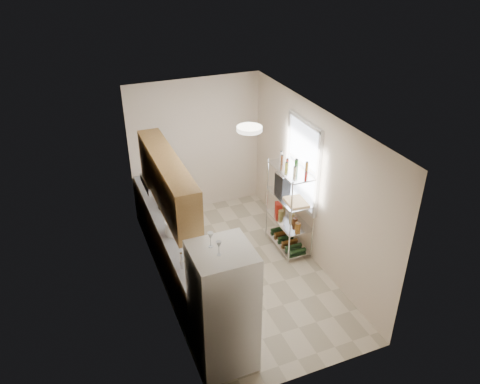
{
  "coord_description": "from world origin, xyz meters",
  "views": [
    {
      "loc": [
        -2.27,
        -5.56,
        4.83
      ],
      "look_at": [
        0.09,
        0.25,
        1.32
      ],
      "focal_mm": 35.0,
      "sensor_mm": 36.0,
      "label": 1
    }
  ],
  "objects_px": {
    "rice_cooker": "(174,227)",
    "espresso_machine": "(283,181)",
    "cutting_board": "(296,202)",
    "refrigerator": "(223,308)",
    "frying_pan_large": "(167,206)"
  },
  "relations": [
    {
      "from": "frying_pan_large",
      "to": "cutting_board",
      "type": "xyz_separation_m",
      "value": [
        1.93,
        -0.82,
        0.1
      ]
    },
    {
      "from": "espresso_machine",
      "to": "cutting_board",
      "type": "bearing_deg",
      "value": -94.73
    },
    {
      "from": "rice_cooker",
      "to": "espresso_machine",
      "type": "relative_size",
      "value": 0.93
    },
    {
      "from": "refrigerator",
      "to": "rice_cooker",
      "type": "xyz_separation_m",
      "value": [
        -0.13,
        1.71,
        0.15
      ]
    },
    {
      "from": "cutting_board",
      "to": "espresso_machine",
      "type": "relative_size",
      "value": 1.35
    },
    {
      "from": "rice_cooker",
      "to": "frying_pan_large",
      "type": "bearing_deg",
      "value": 84.26
    },
    {
      "from": "refrigerator",
      "to": "cutting_board",
      "type": "distance_m",
      "value": 2.51
    },
    {
      "from": "frying_pan_large",
      "to": "cutting_board",
      "type": "distance_m",
      "value": 2.1
    },
    {
      "from": "frying_pan_large",
      "to": "cutting_board",
      "type": "height_order",
      "value": "cutting_board"
    },
    {
      "from": "rice_cooker",
      "to": "frying_pan_large",
      "type": "relative_size",
      "value": 0.97
    },
    {
      "from": "refrigerator",
      "to": "espresso_machine",
      "type": "bearing_deg",
      "value": 49.02
    },
    {
      "from": "refrigerator",
      "to": "frying_pan_large",
      "type": "height_order",
      "value": "refrigerator"
    },
    {
      "from": "refrigerator",
      "to": "cutting_board",
      "type": "height_order",
      "value": "refrigerator"
    },
    {
      "from": "refrigerator",
      "to": "frying_pan_large",
      "type": "bearing_deg",
      "value": 91.23
    },
    {
      "from": "rice_cooker",
      "to": "cutting_board",
      "type": "bearing_deg",
      "value": -1.27
    }
  ]
}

